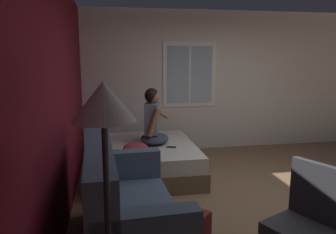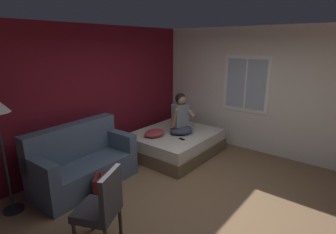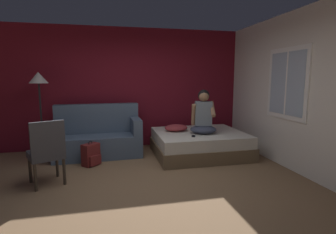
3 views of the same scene
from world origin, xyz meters
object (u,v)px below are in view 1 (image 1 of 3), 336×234
(throw_pillow, at_px, (136,148))
(cell_phone, at_px, (171,147))
(backpack, at_px, (194,231))
(person_seated, at_px, (153,121))
(floor_lamp, at_px, (104,130))
(bed, at_px, (146,159))
(side_chair, at_px, (306,219))
(couch, at_px, (125,212))

(throw_pillow, height_order, cell_phone, throw_pillow)
(cell_phone, bearing_deg, backpack, -166.32)
(person_seated, xyz_separation_m, backpack, (-2.18, -0.09, -0.64))
(backpack, bearing_deg, floor_lamp, 141.43)
(bed, bearing_deg, throw_pillow, 157.23)
(bed, height_order, floor_lamp, floor_lamp)
(bed, bearing_deg, person_seated, -75.68)
(backpack, relative_size, cell_phone, 3.18)
(person_seated, relative_size, throw_pillow, 1.82)
(throw_pillow, bearing_deg, side_chair, -152.33)
(bed, bearing_deg, backpack, -174.20)
(side_chair, bearing_deg, couch, 64.75)
(person_seated, bearing_deg, floor_lamp, 167.56)
(person_seated, bearing_deg, cell_phone, -140.00)
(person_seated, relative_size, floor_lamp, 0.51)
(couch, distance_m, cell_phone, 1.96)
(bed, relative_size, couch, 1.05)
(backpack, relative_size, floor_lamp, 0.27)
(backpack, xyz_separation_m, cell_phone, (1.90, -0.15, 0.29))
(couch, height_order, side_chair, couch)
(backpack, height_order, floor_lamp, floor_lamp)
(side_chair, height_order, backpack, side_chair)
(person_seated, distance_m, backpack, 2.27)
(couch, bearing_deg, side_chair, -115.25)
(side_chair, height_order, person_seated, person_seated)
(bed, bearing_deg, side_chair, -159.72)
(side_chair, xyz_separation_m, cell_phone, (2.47, 0.64, -0.05))
(couch, xyz_separation_m, throw_pillow, (1.59, -0.24, 0.16))
(bed, xyz_separation_m, floor_lamp, (-3.13, 0.57, 1.19))
(person_seated, bearing_deg, backpack, -177.69)
(couch, distance_m, throw_pillow, 1.62)
(throw_pillow, bearing_deg, bed, -22.77)
(person_seated, xyz_separation_m, cell_phone, (-0.28, -0.23, -0.35))
(person_seated, height_order, backpack, person_seated)
(cell_phone, bearing_deg, person_seated, 58.07)
(bed, xyz_separation_m, backpack, (-2.14, -0.22, -0.04))
(side_chair, bearing_deg, backpack, 54.12)
(bed, relative_size, backpack, 3.99)
(couch, relative_size, floor_lamp, 1.02)
(bed, xyz_separation_m, couch, (-2.04, 0.42, 0.16))
(couch, relative_size, person_seated, 1.98)
(side_chair, bearing_deg, person_seated, 17.62)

